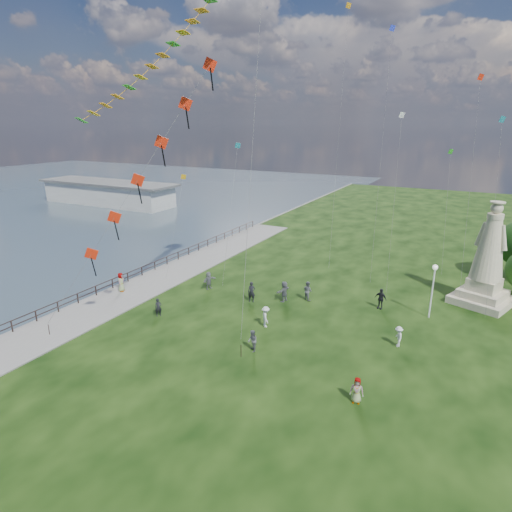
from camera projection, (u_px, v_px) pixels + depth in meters
The scene contains 17 objects.
waterfront at pixel (129, 288), 40.80m from camera, with size 200.00×200.00×1.51m.
pier_pavilion at pixel (108, 193), 84.46m from camera, with size 30.00×8.00×4.40m.
statue at pixel (487, 266), 36.26m from camera, with size 5.63×5.63×8.93m.
lamppost at pixel (434, 280), 33.54m from camera, with size 0.42×0.42×4.50m.
person_0 at pixel (158, 307), 34.58m from camera, with size 0.55×0.36×1.50m, color black.
person_1 at pixel (252, 341), 29.20m from camera, with size 0.75×0.46×1.55m, color #595960.
person_2 at pixel (266, 317), 32.74m from camera, with size 1.07×0.55×1.66m, color silver.
person_4 at pixel (357, 390), 23.83m from camera, with size 0.75×0.46×1.54m, color #595960.
person_5 at pixel (209, 280), 40.23m from camera, with size 1.56×0.67×1.68m, color #595960.
person_6 at pixel (252, 292), 37.30m from camera, with size 0.66×0.44×1.82m, color black.
person_7 at pixel (308, 291), 37.69m from camera, with size 0.84×0.52×1.72m, color #595960.
person_8 at pixel (398, 336), 29.87m from camera, with size 0.97×0.50×1.50m, color silver.
person_9 at pixel (381, 299), 35.93m from camera, with size 1.05×0.54×1.79m, color black.
person_10 at pixel (121, 283), 39.42m from camera, with size 0.87×0.54×1.78m, color #595960.
person_11 at pixel (284, 291), 37.40m from camera, with size 1.71×0.74×1.84m, color #595960.
red_kite_train at pixel (147, 167), 30.24m from camera, with size 9.35×9.35×19.38m.
small_kites at pixel (369, 138), 40.52m from camera, with size 29.73×19.60×26.48m.
Camera 1 is at (13.22, -19.00, 15.03)m, focal length 30.00 mm.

